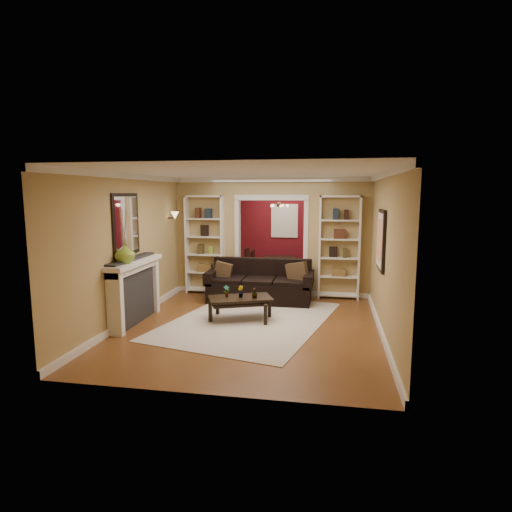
% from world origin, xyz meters
% --- Properties ---
extents(floor, '(8.00, 8.00, 0.00)m').
position_xyz_m(floor, '(0.00, 0.00, 0.00)').
color(floor, brown).
rests_on(floor, ground).
extents(ceiling, '(8.00, 8.00, 0.00)m').
position_xyz_m(ceiling, '(0.00, 0.00, 2.70)').
color(ceiling, white).
rests_on(ceiling, ground).
extents(wall_back, '(8.00, 0.00, 8.00)m').
position_xyz_m(wall_back, '(0.00, 4.00, 1.35)').
color(wall_back, tan).
rests_on(wall_back, ground).
extents(wall_front, '(8.00, 0.00, 8.00)m').
position_xyz_m(wall_front, '(0.00, -4.00, 1.35)').
color(wall_front, tan).
rests_on(wall_front, ground).
extents(wall_left, '(0.00, 8.00, 8.00)m').
position_xyz_m(wall_left, '(-2.25, 0.00, 1.35)').
color(wall_left, tan).
rests_on(wall_left, ground).
extents(wall_right, '(0.00, 8.00, 8.00)m').
position_xyz_m(wall_right, '(2.25, 0.00, 1.35)').
color(wall_right, tan).
rests_on(wall_right, ground).
extents(partition_wall, '(4.50, 0.15, 2.70)m').
position_xyz_m(partition_wall, '(0.00, 1.20, 1.35)').
color(partition_wall, tan).
rests_on(partition_wall, floor).
extents(red_back_panel, '(4.44, 0.04, 2.64)m').
position_xyz_m(red_back_panel, '(0.00, 3.97, 1.32)').
color(red_back_panel, maroon).
rests_on(red_back_panel, floor).
extents(dining_window, '(0.78, 0.03, 0.98)m').
position_xyz_m(dining_window, '(0.00, 3.93, 1.55)').
color(dining_window, '#8CA5CC').
rests_on(dining_window, wall_back).
extents(area_rug, '(3.36, 4.13, 0.01)m').
position_xyz_m(area_rug, '(-0.09, -1.01, 0.01)').
color(area_rug, beige).
rests_on(area_rug, floor).
extents(sofa, '(2.31, 1.00, 0.90)m').
position_xyz_m(sofa, '(-0.14, 0.45, 0.45)').
color(sofa, black).
rests_on(sofa, floor).
extents(pillow_left, '(0.38, 0.13, 0.37)m').
position_xyz_m(pillow_left, '(-0.96, 0.43, 0.63)').
color(pillow_left, brown).
rests_on(pillow_left, sofa).
extents(pillow_right, '(0.48, 0.29, 0.46)m').
position_xyz_m(pillow_right, '(0.68, 0.43, 0.67)').
color(pillow_right, brown).
rests_on(pillow_right, sofa).
extents(coffee_table, '(1.29, 1.00, 0.43)m').
position_xyz_m(coffee_table, '(-0.26, -0.99, 0.22)').
color(coffee_table, black).
rests_on(coffee_table, floor).
extents(plant_left, '(0.14, 0.12, 0.21)m').
position_xyz_m(plant_left, '(-0.53, -0.99, 0.54)').
color(plant_left, '#336626').
rests_on(plant_left, coffee_table).
extents(plant_center, '(0.15, 0.15, 0.22)m').
position_xyz_m(plant_center, '(-0.26, -0.99, 0.54)').
color(plant_center, '#336626').
rests_on(plant_center, coffee_table).
extents(plant_right, '(0.11, 0.11, 0.20)m').
position_xyz_m(plant_right, '(0.00, -0.99, 0.53)').
color(plant_right, '#336626').
rests_on(plant_right, coffee_table).
extents(bookshelf_left, '(0.90, 0.30, 2.30)m').
position_xyz_m(bookshelf_left, '(-1.55, 1.03, 1.15)').
color(bookshelf_left, white).
rests_on(bookshelf_left, floor).
extents(bookshelf_right, '(0.90, 0.30, 2.30)m').
position_xyz_m(bookshelf_right, '(1.55, 1.03, 1.15)').
color(bookshelf_right, white).
rests_on(bookshelf_right, floor).
extents(fireplace, '(0.32, 1.70, 1.16)m').
position_xyz_m(fireplace, '(-2.09, -1.50, 0.58)').
color(fireplace, white).
rests_on(fireplace, floor).
extents(vase, '(0.38, 0.38, 0.36)m').
position_xyz_m(vase, '(-2.09, -1.86, 1.34)').
color(vase, '#82A635').
rests_on(vase, fireplace).
extents(mirror, '(0.03, 0.95, 1.10)m').
position_xyz_m(mirror, '(-2.23, -1.50, 1.80)').
color(mirror, silver).
rests_on(mirror, wall_left).
extents(wall_sconce, '(0.18, 0.18, 0.22)m').
position_xyz_m(wall_sconce, '(-2.15, 0.55, 1.83)').
color(wall_sconce, '#FFE0A5').
rests_on(wall_sconce, wall_left).
extents(framed_art, '(0.04, 0.85, 1.05)m').
position_xyz_m(framed_art, '(2.21, -1.00, 1.55)').
color(framed_art, black).
rests_on(framed_art, wall_right).
extents(dining_table, '(1.66, 0.92, 0.58)m').
position_xyz_m(dining_table, '(-0.01, 2.73, 0.29)').
color(dining_table, black).
rests_on(dining_table, floor).
extents(dining_chair_nw, '(0.62, 0.62, 0.95)m').
position_xyz_m(dining_chair_nw, '(-0.56, 2.43, 0.48)').
color(dining_chair_nw, black).
rests_on(dining_chair_nw, floor).
extents(dining_chair_ne, '(0.46, 0.46, 0.89)m').
position_xyz_m(dining_chair_ne, '(0.54, 2.43, 0.44)').
color(dining_chair_ne, black).
rests_on(dining_chair_ne, floor).
extents(dining_chair_sw, '(0.50, 0.50, 0.80)m').
position_xyz_m(dining_chair_sw, '(-0.56, 3.03, 0.40)').
color(dining_chair_sw, black).
rests_on(dining_chair_sw, floor).
extents(dining_chair_se, '(0.55, 0.55, 0.87)m').
position_xyz_m(dining_chair_se, '(0.54, 3.03, 0.44)').
color(dining_chair_se, black).
rests_on(dining_chair_se, floor).
extents(chandelier, '(0.50, 0.50, 0.30)m').
position_xyz_m(chandelier, '(0.00, 2.70, 2.02)').
color(chandelier, '#321E16').
rests_on(chandelier, ceiling).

